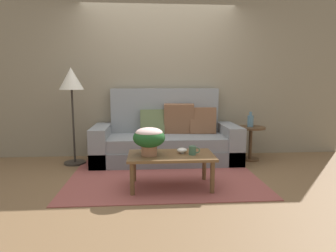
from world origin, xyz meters
name	(u,v)px	position (x,y,z in m)	size (l,w,h in m)	color
ground_plane	(164,176)	(0.00, 0.00, 0.00)	(14.00, 14.00, 0.00)	brown
wall_back	(159,72)	(0.00, 1.25, 1.41)	(6.40, 0.12, 2.82)	gray
area_rug	(164,176)	(0.00, -0.03, 0.01)	(2.44, 1.80, 0.01)	#994C47
couch	(167,140)	(0.10, 0.79, 0.34)	(2.26, 0.86, 1.14)	slate
coffee_table	(171,159)	(0.06, -0.43, 0.35)	(1.00, 0.58, 0.40)	brown
side_table	(251,137)	(1.44, 0.74, 0.37)	(0.45, 0.45, 0.54)	#4C331E
floor_lamp	(71,86)	(-1.33, 0.71, 1.19)	(0.36, 0.36, 1.46)	#2D2823
potted_plant	(149,138)	(-0.19, -0.45, 0.61)	(0.37, 0.37, 0.32)	#A36B4C
coffee_mug	(193,150)	(0.31, -0.47, 0.46)	(0.13, 0.08, 0.10)	#3D664C
snack_bowl	(182,150)	(0.20, -0.38, 0.44)	(0.12, 0.12, 0.06)	silver
table_vase	(250,121)	(1.43, 0.74, 0.64)	(0.09, 0.09, 0.24)	slate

